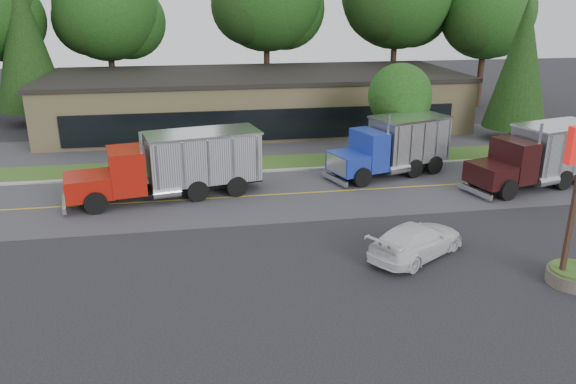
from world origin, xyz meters
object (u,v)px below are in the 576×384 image
(rally_car, at_px, (417,240))
(dump_truck_maroon, at_px, (542,154))
(dump_truck_red, at_px, (177,163))
(dump_truck_blue, at_px, (395,144))

(rally_car, bearing_deg, dump_truck_maroon, -87.06)
(dump_truck_red, bearing_deg, rally_car, 125.70)
(dump_truck_maroon, bearing_deg, dump_truck_red, -19.31)
(dump_truck_red, relative_size, dump_truck_maroon, 1.23)
(dump_truck_maroon, distance_m, rally_car, 12.70)
(dump_truck_blue, bearing_deg, dump_truck_red, -9.86)
(dump_truck_red, relative_size, dump_truck_blue, 1.33)
(dump_truck_blue, height_order, dump_truck_maroon, same)
(rally_car, bearing_deg, dump_truck_blue, -48.48)
(dump_truck_maroon, bearing_deg, dump_truck_blue, -40.10)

